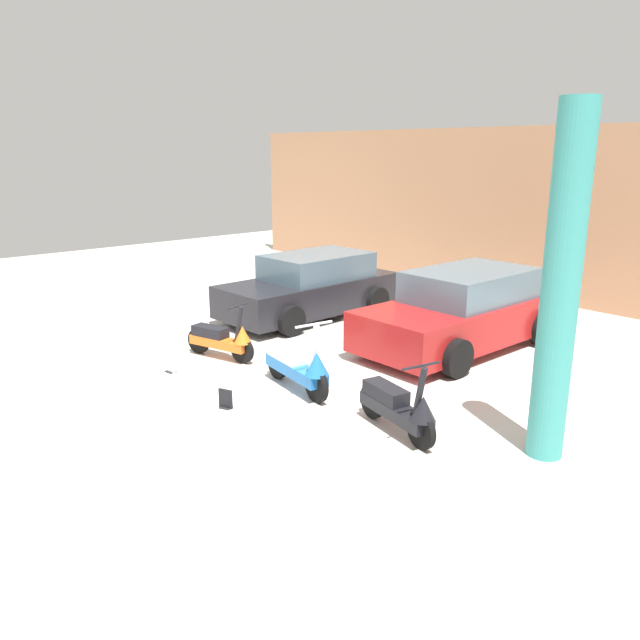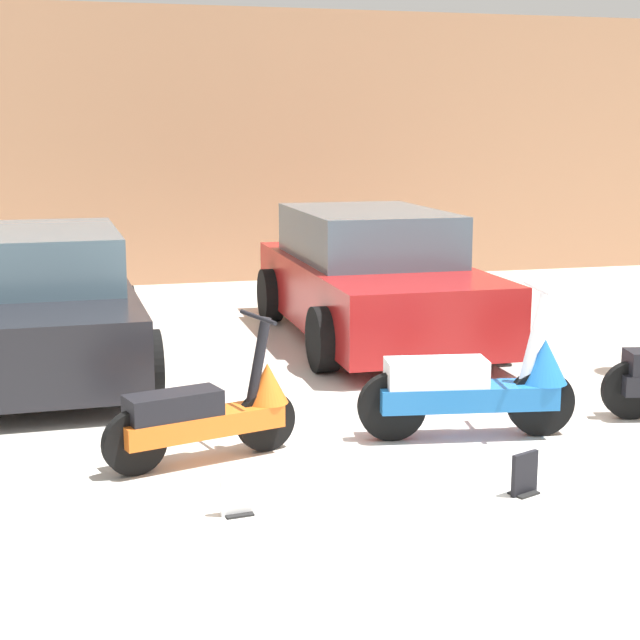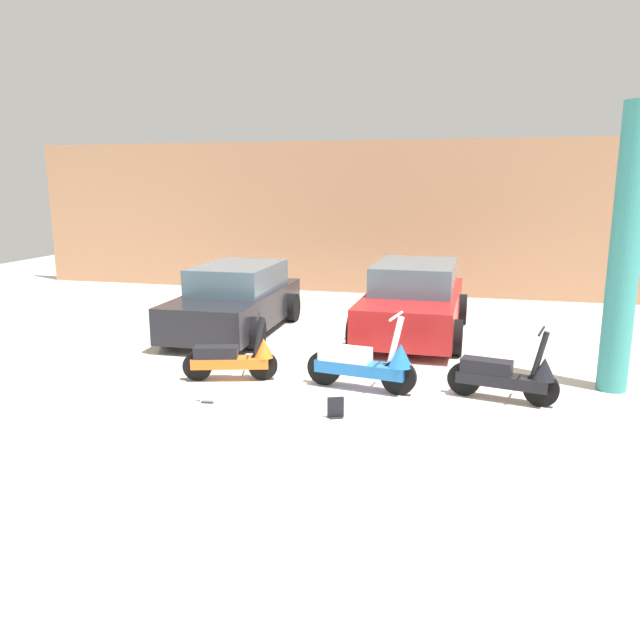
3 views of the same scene
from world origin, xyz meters
name	(u,v)px [view 2 (image 2 of 3)]	position (x,y,z in m)	size (l,w,h in m)	color
ground_plane	(416,463)	(0.00, 0.00, 0.00)	(28.00, 28.00, 0.00)	silver
wall_back	(220,147)	(0.00, 7.96, 1.89)	(19.60, 0.12, 3.77)	tan
scooter_front_left	(211,412)	(-1.29, 0.39, 0.33)	(1.32, 0.63, 0.94)	black
scooter_front_right	(477,385)	(0.60, 0.41, 0.38)	(1.55, 0.59, 1.08)	black
car_rear_left	(43,305)	(-2.38, 3.21, 0.60)	(1.85, 3.74, 1.26)	black
car_rear_center	(372,278)	(0.90, 3.78, 0.63)	(1.92, 3.91, 1.32)	maroon
placard_near_left_scooter	(238,495)	(-1.28, -0.57, 0.11)	(0.20, 0.14, 0.26)	black
placard_near_right_scooter	(524,476)	(0.43, -0.69, 0.11)	(0.20, 0.17, 0.26)	black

